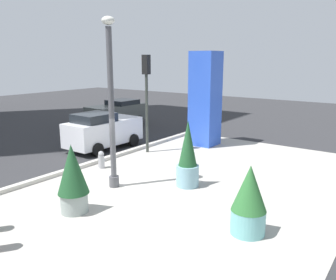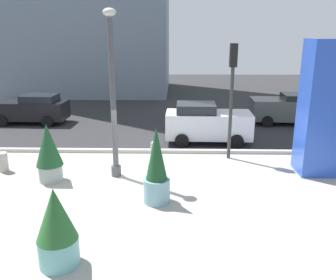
# 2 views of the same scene
# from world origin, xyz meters

# --- Properties ---
(ground_plane) EXTENTS (60.00, 60.00, 0.00)m
(ground_plane) POSITION_xyz_m (0.00, 4.00, 0.00)
(ground_plane) COLOR #2D2D30
(plaza_pavement) EXTENTS (18.00, 10.00, 0.02)m
(plaza_pavement) POSITION_xyz_m (0.00, -2.00, 0.00)
(plaza_pavement) COLOR #ADA89E
(plaza_pavement) RESTS_ON ground_plane
(curb_strip) EXTENTS (18.00, 0.24, 0.16)m
(curb_strip) POSITION_xyz_m (0.00, 3.12, 0.08)
(curb_strip) COLOR #B7B2A8
(curb_strip) RESTS_ON ground_plane
(lamp_post) EXTENTS (0.44, 0.44, 5.87)m
(lamp_post) POSITION_xyz_m (-0.58, 0.44, 2.86)
(lamp_post) COLOR #4C4C51
(lamp_post) RESTS_ON ground_plane
(art_pillar_blue) EXTENTS (1.31, 1.31, 4.90)m
(art_pillar_blue) POSITION_xyz_m (6.85, 1.01, 2.45)
(art_pillar_blue) COLOR blue
(art_pillar_blue) RESTS_ON ground_plane
(potted_plant_curbside) EXTENTS (0.83, 0.83, 2.43)m
(potted_plant_curbside) POSITION_xyz_m (1.03, -1.66, 1.09)
(potted_plant_curbside) COLOR #7AA8B7
(potted_plant_curbside) RESTS_ON ground_plane
(potted_plant_near_left) EXTENTS (0.93, 0.93, 2.11)m
(potted_plant_near_left) POSITION_xyz_m (-2.82, -0.11, 1.10)
(potted_plant_near_left) COLOR gray
(potted_plant_near_left) RESTS_ON ground_plane
(potted_plant_near_right) EXTENTS (0.92, 0.92, 1.90)m
(potted_plant_near_right) POSITION_xyz_m (-1.02, -4.87, 0.95)
(potted_plant_near_right) COLOR #6BB2B2
(potted_plant_near_right) RESTS_ON ground_plane
(fire_hydrant) EXTENTS (0.36, 0.26, 0.75)m
(fire_hydrant) POSITION_xyz_m (0.68, 2.42, 0.37)
(fire_hydrant) COLOR #99999E
(fire_hydrant) RESTS_ON ground_plane
(concrete_bollard) EXTENTS (0.36, 0.36, 0.75)m
(concrete_bollard) POSITION_xyz_m (-4.94, 0.78, 0.38)
(concrete_bollard) COLOR #B2ADA3
(concrete_bollard) RESTS_ON ground_plane
(traffic_light_corner) EXTENTS (0.28, 0.42, 4.70)m
(traffic_light_corner) POSITION_xyz_m (3.84, 2.50, 3.17)
(traffic_light_corner) COLOR #333833
(traffic_light_corner) RESTS_ON ground_plane
(car_passing_lane) EXTENTS (4.24, 2.01, 1.68)m
(car_passing_lane) POSITION_xyz_m (-6.77, 8.36, 0.85)
(car_passing_lane) COLOR black
(car_passing_lane) RESTS_ON ground_plane
(car_curb_west) EXTENTS (4.07, 2.04, 1.89)m
(car_curb_west) POSITION_xyz_m (3.09, 4.81, 0.95)
(car_curb_west) COLOR silver
(car_curb_west) RESTS_ON ground_plane
(car_curb_east) EXTENTS (4.18, 2.24, 1.74)m
(car_curb_east) POSITION_xyz_m (8.10, 8.65, 0.90)
(car_curb_east) COLOR #565B56
(car_curb_east) RESTS_ON ground_plane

